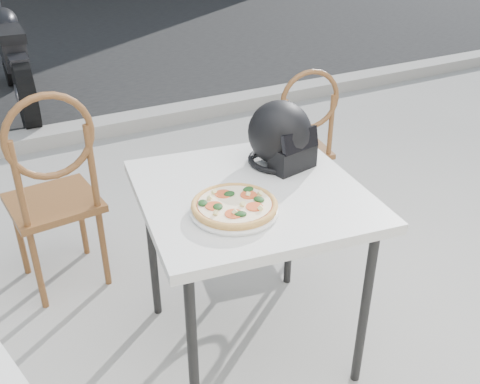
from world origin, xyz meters
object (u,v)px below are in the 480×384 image
cafe_table_main (251,205)px  cafe_chair_main (301,135)px  plate (235,210)px  helmet (281,137)px  cafe_chair_side (53,184)px  motorcycle (13,57)px  pizza (234,205)px

cafe_table_main → cafe_chair_main: (0.87, 0.90, -0.20)m
plate → helmet: (0.37, 0.28, 0.11)m
cafe_chair_main → cafe_chair_side: cafe_chair_side is taller
plate → helmet: bearing=36.6°
cafe_chair_side → motorcycle: (0.23, 3.13, -0.14)m
plate → helmet: 0.48m
cafe_table_main → helmet: bearing=32.7°
plate → cafe_chair_side: cafe_chair_side is taller
plate → pizza: size_ratio=1.10×
cafe_chair_main → motorcycle: size_ratio=0.45×
pizza → helmet: size_ratio=1.13×
plate → helmet: helmet is taller
cafe_table_main → helmet: (0.23, 0.15, 0.20)m
pizza → cafe_chair_main: (1.01, 1.02, -0.31)m
plate → cafe_chair_side: bearing=117.2°
cafe_chair_side → motorcycle: bearing=-99.4°
cafe_chair_main → plate: bearing=56.4°
cafe_chair_main → helmet: bearing=60.5°
helmet → motorcycle: size_ratio=0.15×
cafe_chair_side → cafe_chair_main: bearing=177.4°
cafe_chair_main → cafe_table_main: bearing=56.8°
cafe_chair_main → cafe_chair_side: bearing=13.6°
helmet → motorcycle: bearing=88.5°
helmet → cafe_chair_side: size_ratio=0.29×
pizza → helmet: (0.37, 0.28, 0.09)m
pizza → cafe_table_main: bearing=42.2°
cafe_table_main → motorcycle: size_ratio=0.45×
helmet → motorcycle: 3.89m
cafe_table_main → pizza: 0.22m
plate → motorcycle: bearing=93.6°
cafe_chair_side → plate: bearing=111.9°
cafe_table_main → pizza: bearing=-137.8°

